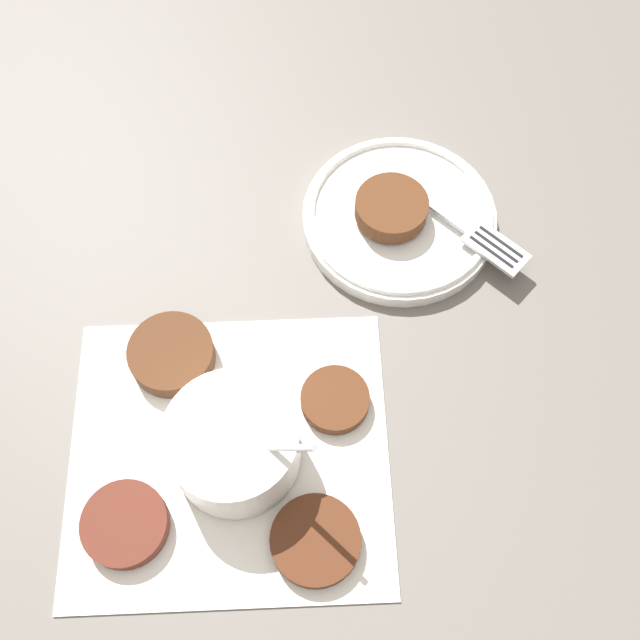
# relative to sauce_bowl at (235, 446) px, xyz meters

# --- Properties ---
(ground_plane) EXTENTS (4.00, 4.00, 0.00)m
(ground_plane) POSITION_rel_sauce_bowl_xyz_m (-0.01, -0.01, -0.03)
(ground_plane) COLOR #605B56
(napkin) EXTENTS (0.30, 0.29, 0.00)m
(napkin) POSITION_rel_sauce_bowl_xyz_m (-0.01, 0.00, -0.03)
(napkin) COLOR white
(napkin) RESTS_ON ground_plane
(sauce_bowl) EXTENTS (0.12, 0.10, 0.11)m
(sauce_bowl) POSITION_rel_sauce_bowl_xyz_m (0.00, 0.00, 0.00)
(sauce_bowl) COLOR white
(sauce_bowl) RESTS_ON napkin
(fritter_0) EXTENTS (0.07, 0.07, 0.02)m
(fritter_0) POSITION_rel_sauce_bowl_xyz_m (-0.07, 0.07, -0.02)
(fritter_0) COLOR #4D2D1A
(fritter_0) RESTS_ON napkin
(fritter_1) EXTENTS (0.07, 0.07, 0.01)m
(fritter_1) POSITION_rel_sauce_bowl_xyz_m (0.07, -0.06, -0.02)
(fritter_1) COLOR #4D2818
(fritter_1) RESTS_ON napkin
(fritter_2) EXTENTS (0.07, 0.07, 0.01)m
(fritter_2) POSITION_rel_sauce_bowl_xyz_m (-0.07, -0.07, -0.02)
(fritter_2) COLOR #57281E
(fritter_2) RESTS_ON napkin
(fritter_3) EXTENTS (0.06, 0.06, 0.01)m
(fritter_3) POSITION_rel_sauce_bowl_xyz_m (0.07, 0.06, -0.02)
(fritter_3) COLOR #502C19
(fritter_3) RESTS_ON napkin
(serving_plate) EXTENTS (0.18, 0.18, 0.02)m
(serving_plate) POSITION_rel_sauce_bowl_xyz_m (0.10, 0.25, -0.02)
(serving_plate) COLOR white
(serving_plate) RESTS_ON ground_plane
(fritter_on_plate) EXTENTS (0.07, 0.07, 0.02)m
(fritter_on_plate) POSITION_rel_sauce_bowl_xyz_m (0.09, 0.24, -0.00)
(fritter_on_plate) COLOR #512D19
(fritter_on_plate) RESTS_ON serving_plate
(fork) EXTENTS (0.14, 0.10, 0.00)m
(fork) POSITION_rel_sauce_bowl_xyz_m (0.17, 0.24, -0.01)
(fork) COLOR silver
(fork) RESTS_ON serving_plate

